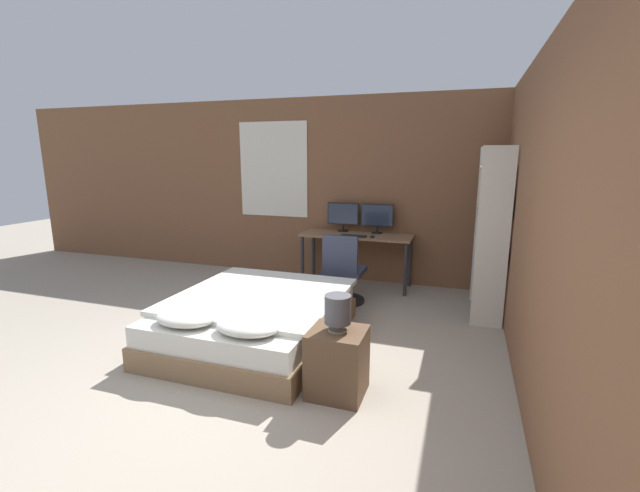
# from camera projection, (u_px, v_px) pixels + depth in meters

# --- Properties ---
(ground_plane) EXTENTS (20.00, 20.00, 0.00)m
(ground_plane) POSITION_uv_depth(u_px,v_px,m) (210.00, 411.00, 3.19)
(ground_plane) COLOR #9E9384
(wall_back) EXTENTS (12.00, 0.08, 2.70)m
(wall_back) POSITION_uv_depth(u_px,v_px,m) (345.00, 190.00, 6.37)
(wall_back) COLOR brown
(wall_back) RESTS_ON ground_plane
(wall_side_right) EXTENTS (0.06, 12.00, 2.70)m
(wall_side_right) POSITION_uv_depth(u_px,v_px,m) (530.00, 218.00, 3.59)
(wall_side_right) COLOR brown
(wall_side_right) RESTS_ON ground_plane
(bed) EXTENTS (1.63, 1.98, 0.55)m
(bed) POSITION_uv_depth(u_px,v_px,m) (256.00, 319.00, 4.35)
(bed) COLOR #846647
(bed) RESTS_ON ground_plane
(nightstand) EXTENTS (0.44, 0.41, 0.54)m
(nightstand) POSITION_uv_depth(u_px,v_px,m) (337.00, 362.00, 3.37)
(nightstand) COLOR brown
(nightstand) RESTS_ON ground_plane
(bedside_lamp) EXTENTS (0.21, 0.21, 0.29)m
(bedside_lamp) POSITION_uv_depth(u_px,v_px,m) (338.00, 310.00, 3.28)
(bedside_lamp) COLOR gray
(bedside_lamp) RESTS_ON nightstand
(desk) EXTENTS (1.58, 0.57, 0.76)m
(desk) POSITION_uv_depth(u_px,v_px,m) (356.00, 241.00, 6.10)
(desk) COLOR #846042
(desk) RESTS_ON ground_plane
(monitor_left) EXTENTS (0.47, 0.16, 0.42)m
(monitor_left) POSITION_uv_depth(u_px,v_px,m) (343.00, 215.00, 6.28)
(monitor_left) COLOR black
(monitor_left) RESTS_ON desk
(monitor_right) EXTENTS (0.47, 0.16, 0.42)m
(monitor_right) POSITION_uv_depth(u_px,v_px,m) (377.00, 217.00, 6.12)
(monitor_right) COLOR black
(monitor_right) RESTS_ON desk
(keyboard) EXTENTS (0.35, 0.13, 0.02)m
(keyboard) POSITION_uv_depth(u_px,v_px,m) (353.00, 236.00, 5.91)
(keyboard) COLOR black
(keyboard) RESTS_ON desk
(computer_mouse) EXTENTS (0.07, 0.05, 0.04)m
(computer_mouse) POSITION_uv_depth(u_px,v_px,m) (372.00, 236.00, 5.82)
(computer_mouse) COLOR black
(computer_mouse) RESTS_ON desk
(office_chair) EXTENTS (0.52, 0.52, 0.91)m
(office_chair) POSITION_uv_depth(u_px,v_px,m) (343.00, 275.00, 5.43)
(office_chair) COLOR black
(office_chair) RESTS_ON ground_plane
(bookshelf) EXTENTS (0.34, 0.91, 1.97)m
(bookshelf) POSITION_uv_depth(u_px,v_px,m) (492.00, 226.00, 4.84)
(bookshelf) COLOR beige
(bookshelf) RESTS_ON ground_plane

